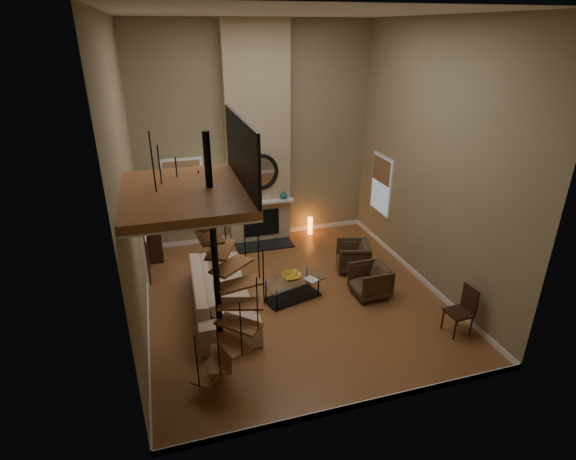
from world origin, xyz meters
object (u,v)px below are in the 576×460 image
object	(u,v)px
sofa	(221,292)
side_chair	(463,308)
armchair_near	(356,256)
floor_lamp	(207,204)
accent_lamp	(310,226)
armchair_far	(373,280)
hutch	(151,222)
coffee_table	(292,286)

from	to	relation	value
sofa	side_chair	bearing A→B (deg)	-114.05
armchair_near	floor_lamp	bearing A→B (deg)	-100.07
accent_lamp	armchair_far	bearing A→B (deg)	-85.74
hutch	accent_lamp	distance (m)	4.26
accent_lamp	floor_lamp	bearing A→B (deg)	-168.52
accent_lamp	coffee_table	bearing A→B (deg)	-115.61
hutch	floor_lamp	distance (m)	1.49
hutch	armchair_far	bearing A→B (deg)	-35.68
hutch	accent_lamp	xyz separation A→B (m)	(4.20, 0.17, -0.70)
floor_lamp	side_chair	xyz separation A→B (m)	(4.10, -4.44, -0.89)
sofa	floor_lamp	distance (m)	2.61
accent_lamp	side_chair	xyz separation A→B (m)	(1.25, -5.02, 0.28)
accent_lamp	side_chair	distance (m)	5.18
accent_lamp	side_chair	world-z (taller)	side_chair
coffee_table	floor_lamp	distance (m)	3.02
hutch	coffee_table	distance (m)	4.01
hutch	armchair_near	xyz separation A→B (m)	(4.56, -2.07, -0.60)
armchair_far	coffee_table	bearing A→B (deg)	-103.65
floor_lamp	accent_lamp	size ratio (longest dim) A/B	3.54
hutch	floor_lamp	size ratio (longest dim) A/B	1.14
coffee_table	accent_lamp	bearing A→B (deg)	64.39
side_chair	floor_lamp	bearing A→B (deg)	132.71
armchair_near	floor_lamp	world-z (taller)	floor_lamp
sofa	floor_lamp	size ratio (longest dim) A/B	1.68
coffee_table	side_chair	size ratio (longest dim) A/B	1.50
armchair_far	accent_lamp	xyz separation A→B (m)	(-0.25, 3.36, -0.10)
armchair_near	side_chair	distance (m)	2.92
coffee_table	side_chair	bearing A→B (deg)	-36.89
floor_lamp	side_chair	distance (m)	6.11
armchair_far	side_chair	bearing A→B (deg)	29.82
coffee_table	floor_lamp	bearing A→B (deg)	120.18
armchair_near	sofa	bearing A→B (deg)	-60.20
hutch	armchair_near	distance (m)	5.05
floor_lamp	armchair_near	bearing A→B (deg)	-27.41
armchair_near	accent_lamp	distance (m)	2.27
coffee_table	side_chair	xyz separation A→B (m)	(2.69, -2.02, 0.24)
hutch	coffee_table	world-z (taller)	hutch
armchair_near	floor_lamp	distance (m)	3.77
coffee_table	accent_lamp	world-z (taller)	accent_lamp
accent_lamp	sofa	bearing A→B (deg)	-134.72
floor_lamp	side_chair	size ratio (longest dim) A/B	1.81
hutch	side_chair	size ratio (longest dim) A/B	2.06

